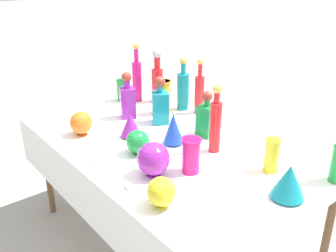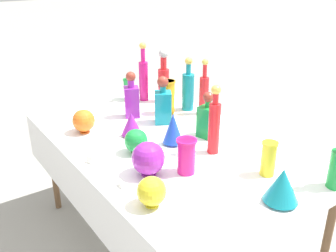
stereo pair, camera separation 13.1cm
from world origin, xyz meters
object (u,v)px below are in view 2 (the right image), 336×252
(tall_bottle_5, at_px, (188,89))
(round_bowl_2, at_px, (84,121))
(tall_bottle_1, at_px, (143,77))
(tall_bottle_2, at_px, (214,124))
(slender_vase_0, at_px, (129,88))
(slender_vase_1, at_px, (269,158))
(square_decanter_0, at_px, (163,104))
(round_bowl_0, at_px, (136,141))
(tall_bottle_3, at_px, (204,92))
(tall_bottle_4, at_px, (164,79))
(fluted_vase_0, at_px, (131,124))
(slender_vase_3, at_px, (168,96))
(slender_vase_2, at_px, (186,155))
(fluted_vase_2, at_px, (173,128))
(fluted_vase_1, at_px, (282,185))
(round_bowl_1, at_px, (152,191))
(round_bowl_3, at_px, (148,158))
(square_decanter_1, at_px, (207,119))
(square_decanter_2, at_px, (132,98))

(tall_bottle_5, distance_m, round_bowl_2, 0.78)
(tall_bottle_1, height_order, tall_bottle_2, tall_bottle_1)
(slender_vase_0, height_order, slender_vase_1, slender_vase_1)
(square_decanter_0, bearing_deg, round_bowl_0, -53.06)
(tall_bottle_3, xyz_separation_m, tall_bottle_4, (-0.38, -0.08, 0.02))
(slender_vase_0, height_order, fluted_vase_0, slender_vase_0)
(slender_vase_3, xyz_separation_m, round_bowl_2, (-0.03, -0.62, -0.05))
(tall_bottle_3, distance_m, slender_vase_1, 0.87)
(slender_vase_3, bearing_deg, slender_vase_2, -28.75)
(tall_bottle_5, xyz_separation_m, slender_vase_3, (-0.02, -0.16, -0.03))
(slender_vase_3, distance_m, fluted_vase_2, 0.50)
(fluted_vase_1, bearing_deg, fluted_vase_2, -176.89)
(tall_bottle_4, relative_size, round_bowl_2, 2.72)
(tall_bottle_4, bearing_deg, round_bowl_0, -44.47)
(tall_bottle_2, relative_size, slender_vase_3, 1.65)
(round_bowl_1, bearing_deg, round_bowl_3, 150.68)
(tall_bottle_3, distance_m, tall_bottle_5, 0.13)
(tall_bottle_3, xyz_separation_m, square_decanter_0, (-0.03, -0.32, -0.03))
(square_decanter_1, bearing_deg, tall_bottle_1, 176.90)
(tall_bottle_5, xyz_separation_m, round_bowl_3, (0.61, -0.72, -0.06))
(tall_bottle_4, height_order, fluted_vase_1, tall_bottle_4)
(tall_bottle_3, bearing_deg, slender_vase_0, -154.75)
(fluted_vase_0, relative_size, round_bowl_3, 0.87)
(fluted_vase_1, relative_size, round_bowl_2, 1.12)
(tall_bottle_3, height_order, fluted_vase_1, tall_bottle_3)
(fluted_vase_2, bearing_deg, fluted_vase_1, 3.11)
(tall_bottle_5, bearing_deg, square_decanter_2, -105.69)
(tall_bottle_2, relative_size, fluted_vase_1, 2.35)
(square_decanter_0, distance_m, slender_vase_1, 0.86)
(slender_vase_3, relative_size, round_bowl_3, 1.36)
(tall_bottle_1, xyz_separation_m, slender_vase_0, (-0.08, -0.08, -0.10))
(square_decanter_0, height_order, fluted_vase_0, square_decanter_0)
(tall_bottle_1, relative_size, slender_vase_3, 1.88)
(round_bowl_1, height_order, round_bowl_3, round_bowl_3)
(tall_bottle_2, bearing_deg, tall_bottle_3, 145.18)
(tall_bottle_2, relative_size, round_bowl_0, 2.80)
(tall_bottle_2, bearing_deg, slender_vase_2, -70.76)
(tall_bottle_5, distance_m, square_decanter_2, 0.41)
(fluted_vase_0, bearing_deg, square_decanter_1, 53.63)
(round_bowl_1, bearing_deg, fluted_vase_1, 57.29)
(tall_bottle_4, bearing_deg, tall_bottle_2, -16.72)
(slender_vase_1, xyz_separation_m, slender_vase_2, (-0.25, -0.32, 0.00))
(round_bowl_0, relative_size, round_bowl_2, 0.94)
(tall_bottle_4, distance_m, round_bowl_2, 0.77)
(square_decanter_2, bearing_deg, round_bowl_3, -24.15)
(square_decanter_2, relative_size, fluted_vase_0, 2.09)
(fluted_vase_2, height_order, round_bowl_0, fluted_vase_2)
(round_bowl_3, bearing_deg, slender_vase_3, 138.46)
(tall_bottle_5, distance_m, slender_vase_3, 0.16)
(tall_bottle_2, xyz_separation_m, round_bowl_2, (-0.67, -0.48, -0.10))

